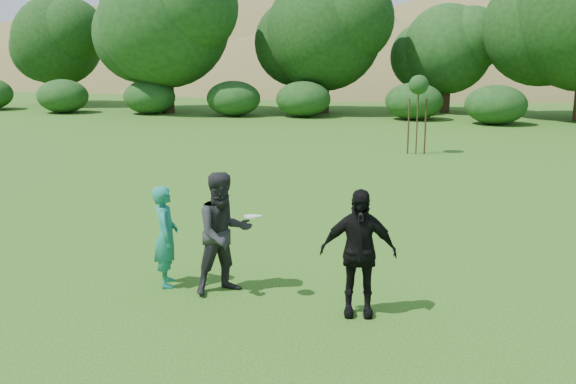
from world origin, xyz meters
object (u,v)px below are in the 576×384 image
sapling (419,87)px  player_teal (166,236)px  player_grey (224,233)px  player_black (358,253)px

sapling → player_teal: bearing=-103.3°
player_teal → player_grey: (1.01, -0.08, 0.14)m
player_grey → player_teal: bearing=134.1°
player_teal → player_black: (3.17, -0.46, 0.11)m
player_teal → player_black: player_black is taller
player_black → sapling: size_ratio=0.66×
sapling → player_grey: bearing=-99.4°
player_teal → player_black: 3.20m
player_black → sapling: (0.25, 14.87, 1.48)m
player_grey → player_black: 2.19m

